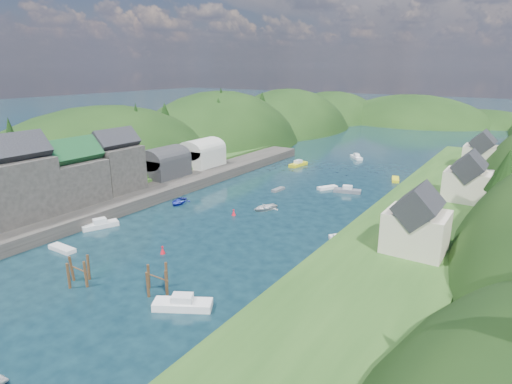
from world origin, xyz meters
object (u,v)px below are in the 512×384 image
Objects in this scene: piling_cluster_far at (157,282)px; piling_cluster_near at (79,274)px; channel_buoy_far at (234,213)px; channel_buoy_near at (163,250)px.

piling_cluster_near is at bearing -157.23° from piling_cluster_far.
piling_cluster_near reaches higher than channel_buoy_far.
channel_buoy_near is at bearing 132.26° from piling_cluster_far.
piling_cluster_near is 28.66m from channel_buoy_far.
channel_buoy_near and channel_buoy_far have the same top height.
piling_cluster_near reaches higher than channel_buoy_near.
piling_cluster_near is 9.55m from piling_cluster_far.
piling_cluster_far is 10.07m from channel_buoy_near.
piling_cluster_far is 3.18× the size of channel_buoy_near.
channel_buoy_near is 1.00× the size of channel_buoy_far.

